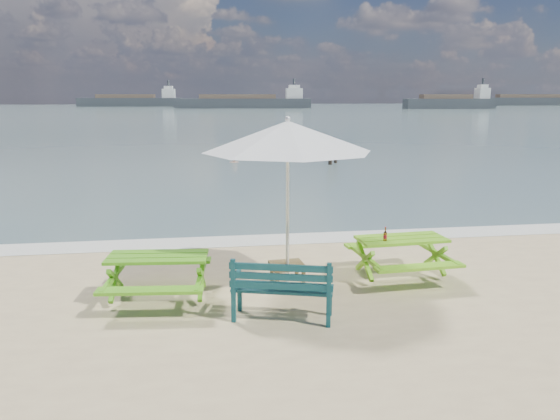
{
  "coord_description": "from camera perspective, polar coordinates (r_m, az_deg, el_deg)",
  "views": [
    {
      "loc": [
        -1.17,
        -6.68,
        3.09
      ],
      "look_at": [
        0.28,
        3.0,
        1.0
      ],
      "focal_mm": 35.0,
      "sensor_mm": 36.0,
      "label": 1
    }
  ],
  "objects": [
    {
      "name": "sea",
      "position": [
        91.74,
        -7.96,
        10.0
      ],
      "size": [
        300.0,
        300.0,
        0.0
      ],
      "primitive_type": "plane",
      "color": "slate",
      "rests_on": "ground"
    },
    {
      "name": "foam_strip",
      "position": [
        11.75,
        -2.54,
        -3.17
      ],
      "size": [
        22.0,
        0.9,
        0.01
      ],
      "primitive_type": "cube",
      "color": "silver",
      "rests_on": "ground"
    },
    {
      "name": "picnic_table_left",
      "position": [
        8.54,
        -12.59,
        -7.02
      ],
      "size": [
        1.64,
        1.79,
        0.71
      ],
      "color": "#4D9C17",
      "rests_on": "ground"
    },
    {
      "name": "picnic_table_right",
      "position": [
        9.55,
        12.5,
        -4.96
      ],
      "size": [
        1.59,
        1.74,
        0.71
      ],
      "color": "#6AB31B",
      "rests_on": "ground"
    },
    {
      "name": "park_bench",
      "position": [
        7.71,
        0.26,
        -9.43
      ],
      "size": [
        1.47,
        0.84,
        0.86
      ],
      "color": "#0F3D42",
      "rests_on": "ground"
    },
    {
      "name": "side_table",
      "position": [
        9.06,
        0.77,
        -6.65
      ],
      "size": [
        0.58,
        0.58,
        0.35
      ],
      "color": "brown",
      "rests_on": "ground"
    },
    {
      "name": "patio_umbrella",
      "position": [
        8.61,
        0.82,
        7.68
      ],
      "size": [
        2.91,
        2.91,
        2.68
      ],
      "color": "silver",
      "rests_on": "ground"
    },
    {
      "name": "beer_bottle",
      "position": [
        9.18,
        10.93,
        -2.71
      ],
      "size": [
        0.06,
        0.06,
        0.23
      ],
      "color": "brown",
      "rests_on": "picnic_table_right"
    },
    {
      "name": "swimmer",
      "position": [
        25.37,
        -4.82,
        3.9
      ],
      "size": [
        0.65,
        0.43,
        1.77
      ],
      "color": "tan",
      "rests_on": "ground"
    },
    {
      "name": "mooring_pilings",
      "position": [
        24.68,
        5.5,
        5.64
      ],
      "size": [
        0.56,
        0.76,
        1.19
      ],
      "color": "black",
      "rests_on": "ground"
    },
    {
      "name": "cargo_ships",
      "position": [
        137.46,
        13.66,
        10.92
      ],
      "size": [
        158.22,
        37.0,
        4.4
      ],
      "color": "#32373C",
      "rests_on": "ground"
    }
  ]
}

